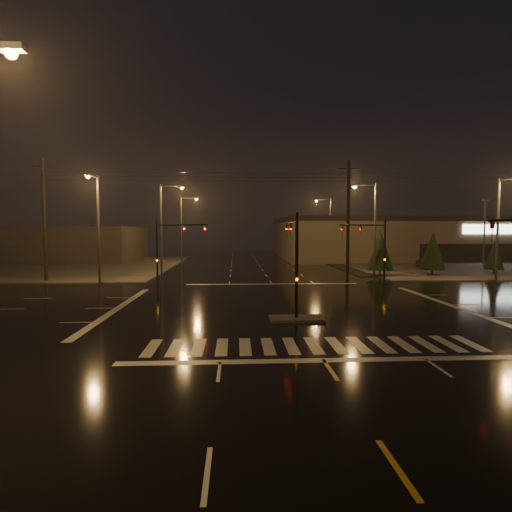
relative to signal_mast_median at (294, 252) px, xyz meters
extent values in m
plane|color=black|center=(0.00, 3.07, -3.75)|extent=(140.00, 140.00, 0.00)
cube|color=#47443F|center=(30.00, 33.07, -3.69)|extent=(36.00, 36.00, 0.12)
cube|color=#47443F|center=(-30.00, 33.07, -3.69)|extent=(36.00, 36.00, 0.12)
cube|color=#47443F|center=(0.00, -0.93, -3.68)|extent=(3.00, 1.60, 0.15)
cube|color=beige|center=(0.00, -5.93, -3.75)|extent=(15.00, 2.60, 0.01)
cube|color=beige|center=(0.00, -7.93, -3.75)|extent=(16.00, 0.50, 0.01)
cube|color=beige|center=(0.00, 14.07, -3.75)|extent=(16.00, 0.50, 0.01)
cube|color=black|center=(35.00, 31.07, -3.71)|extent=(50.00, 24.00, 0.08)
cube|color=#725F52|center=(35.00, 49.07, -0.25)|extent=(60.00, 28.00, 7.00)
cube|color=black|center=(35.00, 49.07, 3.05)|extent=(60.20, 28.20, 0.80)
cube|color=white|center=(35.00, 34.97, 1.45)|extent=(9.00, 0.20, 1.40)
cube|color=black|center=(35.00, 35.02, -2.15)|extent=(22.00, 0.15, 2.80)
cube|color=#413D39|center=(-35.00, 45.07, -0.95)|extent=(30.00, 18.00, 5.60)
cylinder|color=black|center=(0.00, -0.93, -0.75)|extent=(0.18, 0.18, 6.00)
cylinder|color=black|center=(0.00, 1.32, 1.75)|extent=(0.12, 4.50, 0.12)
imported|color=#594707|center=(0.00, 3.35, 1.70)|extent=(0.16, 0.20, 1.00)
cube|color=#594707|center=(0.00, -0.93, -1.45)|extent=(0.25, 0.18, 0.35)
cylinder|color=black|center=(10.50, 13.57, -0.75)|extent=(0.18, 0.18, 6.00)
cylinder|color=black|center=(8.15, 12.72, 1.75)|extent=(4.74, 1.82, 0.12)
imported|color=#594707|center=(6.04, 11.95, 1.70)|extent=(0.24, 0.22, 1.00)
cube|color=#594707|center=(10.50, 13.57, -1.45)|extent=(0.25, 0.18, 0.35)
cylinder|color=black|center=(-10.50, 13.57, -0.75)|extent=(0.18, 0.18, 6.00)
cylinder|color=black|center=(-8.15, 12.72, 1.75)|extent=(4.74, 1.82, 0.12)
imported|color=#594707|center=(-6.04, 11.95, 1.70)|extent=(0.24, 0.22, 1.00)
cube|color=#594707|center=(-10.50, 13.57, -1.45)|extent=(0.25, 0.18, 0.35)
imported|color=#594707|center=(9.20, -3.86, 1.70)|extent=(0.22, 0.24, 1.00)
cube|color=#38383A|center=(-9.20, -11.93, 6.00)|extent=(0.70, 0.30, 0.18)
sphere|color=orange|center=(-9.20, -11.93, 5.87)|extent=(0.32, 0.32, 0.32)
cylinder|color=#38383A|center=(-11.50, 21.07, 1.25)|extent=(0.24, 0.24, 10.00)
cylinder|color=#38383A|center=(-10.30, 21.07, 6.05)|extent=(2.40, 0.14, 0.14)
cube|color=#38383A|center=(-9.20, 21.07, 6.00)|extent=(0.70, 0.30, 0.18)
sphere|color=orange|center=(-9.20, 21.07, 5.87)|extent=(0.32, 0.32, 0.32)
cylinder|color=#38383A|center=(-11.50, 37.07, 1.25)|extent=(0.24, 0.24, 10.00)
cylinder|color=#38383A|center=(-10.30, 37.07, 6.05)|extent=(2.40, 0.14, 0.14)
cube|color=#38383A|center=(-9.20, 37.07, 6.00)|extent=(0.70, 0.30, 0.18)
sphere|color=orange|center=(-9.20, 37.07, 5.87)|extent=(0.32, 0.32, 0.32)
cylinder|color=#38383A|center=(11.50, 19.07, 1.25)|extent=(0.24, 0.24, 10.00)
cylinder|color=#38383A|center=(10.30, 19.07, 6.05)|extent=(2.40, 0.14, 0.14)
cube|color=#38383A|center=(9.20, 19.07, 6.00)|extent=(0.70, 0.30, 0.18)
sphere|color=orange|center=(9.20, 19.07, 5.87)|extent=(0.32, 0.32, 0.32)
cylinder|color=#38383A|center=(11.50, 39.07, 1.25)|extent=(0.24, 0.24, 10.00)
cylinder|color=#38383A|center=(10.30, 39.07, 6.05)|extent=(2.40, 0.14, 0.14)
cube|color=#38383A|center=(9.20, 39.07, 6.00)|extent=(0.70, 0.30, 0.18)
sphere|color=orange|center=(9.20, 39.07, 5.87)|extent=(0.32, 0.32, 0.32)
cylinder|color=#38383A|center=(-16.00, 14.57, 1.25)|extent=(0.24, 0.24, 10.00)
cylinder|color=#38383A|center=(-16.00, 13.37, 6.05)|extent=(0.14, 2.40, 0.14)
cube|color=#38383A|center=(-16.00, 12.27, 6.00)|extent=(0.30, 0.70, 0.18)
sphere|color=orange|center=(-16.00, 12.27, 5.87)|extent=(0.32, 0.32, 0.32)
cylinder|color=#38383A|center=(22.00, 14.57, 1.25)|extent=(0.24, 0.24, 10.00)
cylinder|color=#38383A|center=(22.00, 13.37, 6.05)|extent=(0.14, 2.40, 0.14)
cylinder|color=black|center=(-22.00, 17.07, 2.25)|extent=(0.32, 0.32, 12.00)
cube|color=black|center=(-22.00, 17.07, 7.45)|extent=(2.20, 0.12, 0.12)
cylinder|color=black|center=(8.00, 17.07, 2.25)|extent=(0.32, 0.32, 12.00)
cube|color=black|center=(8.00, 17.07, 7.45)|extent=(2.20, 0.12, 0.12)
cylinder|color=black|center=(12.40, 19.84, -3.40)|extent=(0.18, 0.18, 0.70)
cone|color=black|center=(12.40, 19.84, -0.86)|extent=(2.80, 2.80, 4.38)
cylinder|color=black|center=(18.35, 19.99, -3.40)|extent=(0.18, 0.18, 0.70)
cone|color=black|center=(18.35, 19.99, -0.94)|extent=(2.70, 2.70, 4.22)
cylinder|color=black|center=(25.42, 20.03, -3.40)|extent=(0.18, 0.18, 0.70)
cone|color=black|center=(25.42, 20.03, -1.46)|extent=(2.04, 2.04, 3.19)
imported|color=black|center=(21.32, 27.59, -3.02)|extent=(2.42, 4.52, 1.46)
camera|label=1|loc=(-3.40, -22.89, 1.27)|focal=28.00mm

